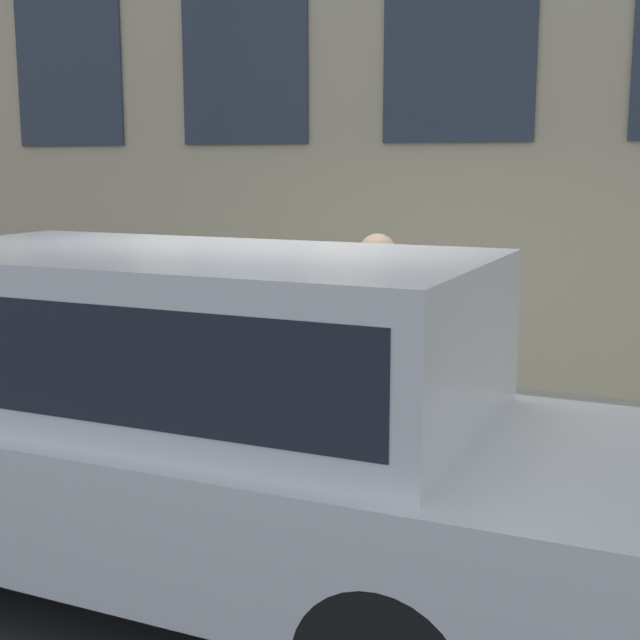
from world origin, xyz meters
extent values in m
plane|color=#2D2D30|center=(0.00, 0.00, 0.00)|extent=(80.00, 80.00, 0.00)
cube|color=#9E9B93|center=(1.59, 0.00, 0.08)|extent=(3.19, 60.00, 0.16)
cube|color=#2D3847|center=(3.17, 0.00, 3.25)|extent=(0.03, 1.39, 1.76)
cube|color=#2D3847|center=(3.17, 2.16, 3.25)|extent=(0.03, 1.39, 1.76)
cube|color=#2D3847|center=(3.17, 4.32, 3.25)|extent=(0.03, 1.39, 1.76)
cylinder|color=#2D7260|center=(0.45, 0.53, 0.18)|extent=(0.32, 0.32, 0.04)
cylinder|color=#2D7260|center=(0.45, 0.53, 0.46)|extent=(0.24, 0.24, 0.60)
sphere|color=#2C5D50|center=(0.45, 0.53, 0.76)|extent=(0.25, 0.25, 0.25)
cylinder|color=black|center=(0.45, 0.53, 0.83)|extent=(0.08, 0.08, 0.10)
cylinder|color=#2D7260|center=(0.45, 0.36, 0.53)|extent=(0.09, 0.10, 0.09)
cylinder|color=#2D7260|center=(0.45, 0.70, 0.53)|extent=(0.09, 0.10, 0.09)
cylinder|color=#726651|center=(0.61, -0.19, 0.54)|extent=(0.11, 0.11, 0.76)
cylinder|color=#726651|center=(0.77, -0.19, 0.54)|extent=(0.11, 0.11, 0.76)
cube|color=yellow|center=(0.69, -0.19, 1.20)|extent=(0.21, 0.14, 0.57)
cylinder|color=yellow|center=(0.54, -0.19, 1.22)|extent=(0.09, 0.09, 0.54)
cylinder|color=yellow|center=(0.84, -0.19, 1.22)|extent=(0.09, 0.09, 0.54)
sphere|color=tan|center=(0.69, -0.19, 1.61)|extent=(0.25, 0.25, 0.25)
cylinder|color=black|center=(-0.32, 1.79, 0.35)|extent=(0.24, 0.69, 0.69)
cylinder|color=black|center=(-0.32, -1.21, 0.35)|extent=(0.24, 0.69, 0.69)
cube|color=white|center=(-1.10, 0.29, 0.67)|extent=(1.81, 4.84, 0.65)
cube|color=white|center=(-1.10, 0.17, 1.38)|extent=(1.59, 3.00, 0.78)
cube|color=#1E232D|center=(-1.10, 0.17, 1.38)|extent=(1.60, 2.76, 0.50)
camera|label=1|loc=(-4.77, -2.24, 2.20)|focal=50.00mm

